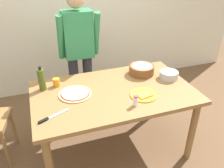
{
  "coord_description": "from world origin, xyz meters",
  "views": [
    {
      "loc": [
        -0.67,
        -1.86,
        1.97
      ],
      "look_at": [
        0.0,
        0.05,
        0.81
      ],
      "focal_mm": 37.26,
      "sensor_mm": 36.0,
      "label": 1
    }
  ],
  "objects_px": {
    "pizza_raw_on_board": "(75,94)",
    "olive_oil_bottle": "(42,80)",
    "dining_table": "(114,98)",
    "chef_knife": "(50,117)",
    "popcorn_bowl": "(142,69)",
    "mixing_bowl_steel": "(169,75)",
    "salt_shaker": "(135,101)",
    "cup_orange": "(56,82)",
    "person_cook": "(79,50)",
    "plate_with_slice": "(144,95)"
  },
  "relations": [
    {
      "from": "pizza_raw_on_board",
      "to": "olive_oil_bottle",
      "type": "relative_size",
      "value": 1.25
    },
    {
      "from": "dining_table",
      "to": "chef_knife",
      "type": "relative_size",
      "value": 5.85
    },
    {
      "from": "dining_table",
      "to": "pizza_raw_on_board",
      "type": "distance_m",
      "value": 0.39
    },
    {
      "from": "popcorn_bowl",
      "to": "olive_oil_bottle",
      "type": "distance_m",
      "value": 1.09
    },
    {
      "from": "mixing_bowl_steel",
      "to": "salt_shaker",
      "type": "bearing_deg",
      "value": -147.39
    },
    {
      "from": "dining_table",
      "to": "mixing_bowl_steel",
      "type": "xyz_separation_m",
      "value": [
        0.66,
        0.05,
        0.13
      ]
    },
    {
      "from": "cup_orange",
      "to": "dining_table",
      "type": "bearing_deg",
      "value": -28.37
    },
    {
      "from": "person_cook",
      "to": "salt_shaker",
      "type": "xyz_separation_m",
      "value": [
        0.27,
        -1.06,
        -0.13
      ]
    },
    {
      "from": "plate_with_slice",
      "to": "cup_orange",
      "type": "bearing_deg",
      "value": 148.79
    },
    {
      "from": "plate_with_slice",
      "to": "cup_orange",
      "type": "height_order",
      "value": "cup_orange"
    },
    {
      "from": "olive_oil_bottle",
      "to": "cup_orange",
      "type": "distance_m",
      "value": 0.16
    },
    {
      "from": "plate_with_slice",
      "to": "chef_knife",
      "type": "relative_size",
      "value": 0.95
    },
    {
      "from": "popcorn_bowl",
      "to": "salt_shaker",
      "type": "relative_size",
      "value": 2.64
    },
    {
      "from": "plate_with_slice",
      "to": "chef_knife",
      "type": "bearing_deg",
      "value": -176.21
    },
    {
      "from": "salt_shaker",
      "to": "chef_knife",
      "type": "height_order",
      "value": "salt_shaker"
    },
    {
      "from": "person_cook",
      "to": "olive_oil_bottle",
      "type": "distance_m",
      "value": 0.7
    },
    {
      "from": "person_cook",
      "to": "cup_orange",
      "type": "relative_size",
      "value": 19.06
    },
    {
      "from": "chef_knife",
      "to": "salt_shaker",
      "type": "bearing_deg",
      "value": -5.01
    },
    {
      "from": "pizza_raw_on_board",
      "to": "salt_shaker",
      "type": "distance_m",
      "value": 0.6
    },
    {
      "from": "dining_table",
      "to": "salt_shaker",
      "type": "distance_m",
      "value": 0.35
    },
    {
      "from": "plate_with_slice",
      "to": "olive_oil_bottle",
      "type": "xyz_separation_m",
      "value": [
        -0.9,
        0.44,
        0.11
      ]
    },
    {
      "from": "dining_table",
      "to": "olive_oil_bottle",
      "type": "height_order",
      "value": "olive_oil_bottle"
    },
    {
      "from": "dining_table",
      "to": "olive_oil_bottle",
      "type": "bearing_deg",
      "value": 158.89
    },
    {
      "from": "cup_orange",
      "to": "person_cook",
      "type": "bearing_deg",
      "value": 53.75
    },
    {
      "from": "person_cook",
      "to": "mixing_bowl_steel",
      "type": "xyz_separation_m",
      "value": [
        0.83,
        -0.7,
        -0.14
      ]
    },
    {
      "from": "dining_table",
      "to": "plate_with_slice",
      "type": "bearing_deg",
      "value": -36.8
    },
    {
      "from": "olive_oil_bottle",
      "to": "salt_shaker",
      "type": "distance_m",
      "value": 0.95
    },
    {
      "from": "salt_shaker",
      "to": "pizza_raw_on_board",
      "type": "bearing_deg",
      "value": 142.68
    },
    {
      "from": "mixing_bowl_steel",
      "to": "salt_shaker",
      "type": "distance_m",
      "value": 0.66
    },
    {
      "from": "person_cook",
      "to": "plate_with_slice",
      "type": "height_order",
      "value": "person_cook"
    },
    {
      "from": "pizza_raw_on_board",
      "to": "mixing_bowl_steel",
      "type": "xyz_separation_m",
      "value": [
        1.03,
        -0.0,
        0.03
      ]
    },
    {
      "from": "olive_oil_bottle",
      "to": "chef_knife",
      "type": "height_order",
      "value": "olive_oil_bottle"
    },
    {
      "from": "olive_oil_bottle",
      "to": "dining_table",
      "type": "bearing_deg",
      "value": -21.11
    },
    {
      "from": "pizza_raw_on_board",
      "to": "chef_knife",
      "type": "height_order",
      "value": "pizza_raw_on_board"
    },
    {
      "from": "plate_with_slice",
      "to": "dining_table",
      "type": "bearing_deg",
      "value": 143.2
    },
    {
      "from": "olive_oil_bottle",
      "to": "salt_shaker",
      "type": "relative_size",
      "value": 2.42
    },
    {
      "from": "person_cook",
      "to": "olive_oil_bottle",
      "type": "bearing_deg",
      "value": -134.21
    },
    {
      "from": "pizza_raw_on_board",
      "to": "olive_oil_bottle",
      "type": "distance_m",
      "value": 0.36
    },
    {
      "from": "chef_knife",
      "to": "plate_with_slice",
      "type": "bearing_deg",
      "value": 3.79
    },
    {
      "from": "plate_with_slice",
      "to": "mixing_bowl_steel",
      "type": "height_order",
      "value": "mixing_bowl_steel"
    },
    {
      "from": "popcorn_bowl",
      "to": "chef_knife",
      "type": "relative_size",
      "value": 1.02
    },
    {
      "from": "pizza_raw_on_board",
      "to": "dining_table",
      "type": "bearing_deg",
      "value": -8.56
    },
    {
      "from": "popcorn_bowl",
      "to": "cup_orange",
      "type": "height_order",
      "value": "popcorn_bowl"
    },
    {
      "from": "person_cook",
      "to": "plate_with_slice",
      "type": "xyz_separation_m",
      "value": [
        0.42,
        -0.94,
        -0.17
      ]
    },
    {
      "from": "person_cook",
      "to": "cup_orange",
      "type": "distance_m",
      "value": 0.6
    },
    {
      "from": "dining_table",
      "to": "person_cook",
      "type": "bearing_deg",
      "value": 103.0
    },
    {
      "from": "plate_with_slice",
      "to": "chef_knife",
      "type": "height_order",
      "value": "plate_with_slice"
    },
    {
      "from": "mixing_bowl_steel",
      "to": "olive_oil_bottle",
      "type": "height_order",
      "value": "olive_oil_bottle"
    },
    {
      "from": "dining_table",
      "to": "cup_orange",
      "type": "relative_size",
      "value": 18.82
    },
    {
      "from": "mixing_bowl_steel",
      "to": "cup_orange",
      "type": "bearing_deg",
      "value": 168.95
    }
  ]
}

